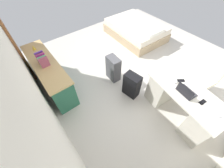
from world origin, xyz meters
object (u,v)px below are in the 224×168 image
Objects in this scene: computer_mouse at (175,82)px; cell_phone_by_mouse at (181,80)px; bed at (136,30)px; cell_phone_near_laptop at (203,102)px; desk at (181,103)px; figurine_small at (34,48)px; suitcase_black at (132,85)px; suitcase_spare_grey at (113,69)px; credenza at (50,75)px; office_chair at (203,79)px; laptop at (186,92)px.

computer_mouse reaches higher than cell_phone_by_mouse.
cell_phone_near_laptop is at bearing 153.83° from bed.
bed is at bearing -28.07° from desk.
figurine_small is at bearing 70.23° from cell_phone_by_mouse.
desk is 2.49× the size of suitcase_black.
suitcase_spare_grey is (1.64, 0.41, -0.06)m from desk.
desk is 3.07m from bed.
cell_phone_near_laptop is (-2.60, -1.72, 0.37)m from credenza.
figurine_small is at bearing 42.62° from office_chair.
suitcase_black is 0.66m from suitcase_spare_grey.
computer_mouse is (-0.69, -0.39, 0.46)m from suitcase_black.
cell_phone_near_laptop is at bearing -165.74° from laptop.
cell_phone_near_laptop is at bearing -164.96° from suitcase_spare_grey.
computer_mouse is at bearing 149.02° from bed.
laptop is 3.38× the size of computer_mouse.
cell_phone_near_laptop is (-1.23, -0.39, 0.45)m from suitcase_black.
suitcase_black is at bearing 54.29° from office_chair.
desk reaches higher than suitcase_spare_grey.
bed is 19.48× the size of computer_mouse.
computer_mouse is at bearing 109.17° from cell_phone_by_mouse.
figurine_small is (0.20, 3.17, 0.58)m from bed.
cell_phone_near_laptop is 1.00× the size of cell_phone_by_mouse.
suitcase_black is (-1.72, 1.84, 0.06)m from bed.
laptop is (-2.66, 1.52, 0.56)m from bed.
suitcase_spare_grey reaches higher than suitcase_black.
desk is at bearing 93.43° from office_chair.
office_chair reaches higher than credenza.
computer_mouse is (0.29, 0.01, 0.37)m from desk.
bed is 2.98× the size of suitcase_spare_grey.
suitcase_black is at bearing 70.80° from cell_phone_by_mouse.
bed is at bearing -56.91° from suitcase_spare_grey.
suitcase_black is at bearing -176.19° from suitcase_spare_grey.
figurine_small reaches higher than cell_phone_near_laptop.
office_chair reaches higher than desk.
figurine_small is at bearing 0.16° from credenza.
suitcase_spare_grey is at bearing 56.09° from cell_phone_by_mouse.
cell_phone_near_laptop is 3.59m from figurine_small.
laptop is 2.48× the size of cell_phone_near_laptop.
laptop is 3.07× the size of figurine_small.
bed is 3.23m from figurine_small.
laptop is at bearing -144.49° from credenza.
computer_mouse is at bearing 6.08° from cell_phone_near_laptop.
credenza reaches higher than cell_phone_by_mouse.
laptop is 0.30m from cell_phone_by_mouse.
desk reaches higher than bed.
cell_phone_by_mouse is at bearing 151.68° from bed.
cell_phone_near_laptop is at bearing -171.75° from suitcase_black.
office_chair is 0.99m from computer_mouse.
cell_phone_by_mouse is (0.21, -0.20, -0.04)m from laptop.
laptop is at bearing -170.78° from suitcase_black.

